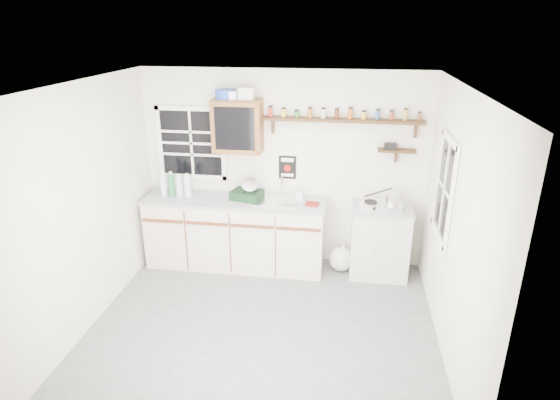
{
  "coord_description": "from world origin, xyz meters",
  "views": [
    {
      "loc": [
        0.78,
        -4.07,
        3.03
      ],
      "look_at": [
        0.11,
        0.55,
        1.23
      ],
      "focal_mm": 30.0,
      "sensor_mm": 36.0,
      "label": 1
    }
  ],
  "objects_px": {
    "main_cabinet": "(236,232)",
    "spice_shelf": "(342,119)",
    "hotplate": "(381,205)",
    "right_cabinet": "(379,241)",
    "dish_rack": "(248,192)",
    "upper_cabinet": "(237,126)"
  },
  "relations": [
    {
      "from": "main_cabinet",
      "to": "right_cabinet",
      "type": "height_order",
      "value": "main_cabinet"
    },
    {
      "from": "dish_rack",
      "to": "hotplate",
      "type": "relative_size",
      "value": 0.79
    },
    {
      "from": "main_cabinet",
      "to": "spice_shelf",
      "type": "height_order",
      "value": "spice_shelf"
    },
    {
      "from": "dish_rack",
      "to": "right_cabinet",
      "type": "bearing_deg",
      "value": 13.66
    },
    {
      "from": "main_cabinet",
      "to": "hotplate",
      "type": "xyz_separation_m",
      "value": [
        1.82,
        0.01,
        0.48
      ]
    },
    {
      "from": "main_cabinet",
      "to": "spice_shelf",
      "type": "distance_m",
      "value": 1.98
    },
    {
      "from": "right_cabinet",
      "to": "upper_cabinet",
      "type": "relative_size",
      "value": 1.4
    },
    {
      "from": "spice_shelf",
      "to": "dish_rack",
      "type": "xyz_separation_m",
      "value": [
        -1.13,
        -0.18,
        -0.92
      ]
    },
    {
      "from": "upper_cabinet",
      "to": "spice_shelf",
      "type": "height_order",
      "value": "upper_cabinet"
    },
    {
      "from": "spice_shelf",
      "to": "right_cabinet",
      "type": "bearing_deg",
      "value": -19.34
    },
    {
      "from": "upper_cabinet",
      "to": "spice_shelf",
      "type": "bearing_deg",
      "value": 3.13
    },
    {
      "from": "main_cabinet",
      "to": "spice_shelf",
      "type": "relative_size",
      "value": 1.21
    },
    {
      "from": "right_cabinet",
      "to": "upper_cabinet",
      "type": "xyz_separation_m",
      "value": [
        -1.8,
        0.12,
        1.37
      ]
    },
    {
      "from": "main_cabinet",
      "to": "upper_cabinet",
      "type": "bearing_deg",
      "value": 76.32
    },
    {
      "from": "hotplate",
      "to": "upper_cabinet",
      "type": "bearing_deg",
      "value": -177.73
    },
    {
      "from": "right_cabinet",
      "to": "spice_shelf",
      "type": "xyz_separation_m",
      "value": [
        -0.53,
        0.19,
        1.48
      ]
    },
    {
      "from": "spice_shelf",
      "to": "hotplate",
      "type": "distance_m",
      "value": 1.14
    },
    {
      "from": "spice_shelf",
      "to": "dish_rack",
      "type": "distance_m",
      "value": 1.47
    },
    {
      "from": "upper_cabinet",
      "to": "dish_rack",
      "type": "xyz_separation_m",
      "value": [
        0.13,
        -0.11,
        -0.82
      ]
    },
    {
      "from": "right_cabinet",
      "to": "spice_shelf",
      "type": "height_order",
      "value": "spice_shelf"
    },
    {
      "from": "upper_cabinet",
      "to": "hotplate",
      "type": "distance_m",
      "value": 2.0
    },
    {
      "from": "right_cabinet",
      "to": "hotplate",
      "type": "distance_m",
      "value": 0.49
    }
  ]
}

